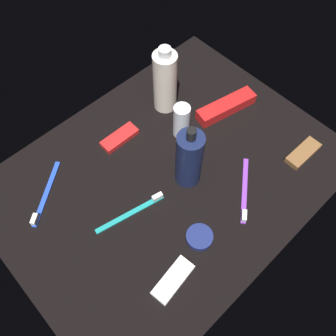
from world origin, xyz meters
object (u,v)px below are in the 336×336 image
object	(u,v)px
deodorant_stick	(181,121)
toothbrush_purple	(245,193)
toothpaste_box_red	(226,107)
bodywash_bottle	(165,81)
cream_tin_left	(199,237)
snack_bar_red	(120,138)
lotion_bottle	(189,159)
snack_bar_brown	(303,153)
snack_bar_white	(173,280)
toothbrush_blue	(45,196)
toothbrush_teal	(134,211)

from	to	relation	value
deodorant_stick	toothbrush_purple	size ratio (longest dim) A/B	0.68
toothpaste_box_red	deodorant_stick	bearing A→B (deg)	-0.07
bodywash_bottle	cream_tin_left	size ratio (longest dim) A/B	3.25
bodywash_bottle	snack_bar_red	bearing A→B (deg)	1.51
toothbrush_purple	lotion_bottle	bearing A→B (deg)	-63.03
bodywash_bottle	toothpaste_box_red	size ratio (longest dim) A/B	1.15
snack_bar_red	snack_bar_brown	xyz separation A→B (cm)	(-31.57, 36.52, 0.00)
bodywash_bottle	toothbrush_purple	world-z (taller)	bodywash_bottle
deodorant_stick	bodywash_bottle	bearing A→B (deg)	-109.87
snack_bar_red	cream_tin_left	size ratio (longest dim) A/B	1.68
lotion_bottle	toothpaste_box_red	size ratio (longest dim) A/B	1.11
snack_bar_brown	cream_tin_left	size ratio (longest dim) A/B	1.68
snack_bar_red	snack_bar_white	xyz separation A→B (cm)	(15.50, 36.76, 0.00)
lotion_bottle	toothbrush_blue	size ratio (longest dim) A/B	1.30
toothbrush_purple	snack_bar_brown	bearing A→B (deg)	171.84
snack_bar_white	deodorant_stick	bearing A→B (deg)	-144.59
bodywash_bottle	cream_tin_left	distance (cm)	41.53
lotion_bottle	toothbrush_teal	world-z (taller)	lotion_bottle
cream_tin_left	snack_bar_red	bearing A→B (deg)	-97.58
bodywash_bottle	toothbrush_teal	size ratio (longest dim) A/B	1.13
bodywash_bottle	toothbrush_blue	distance (cm)	42.36
bodywash_bottle	toothbrush_purple	bearing A→B (deg)	80.91
snack_bar_white	cream_tin_left	size ratio (longest dim) A/B	1.68
lotion_bottle	snack_bar_brown	distance (cm)	31.92
deodorant_stick	snack_bar_white	bearing A→B (deg)	43.13
toothpaste_box_red	snack_bar_red	bearing A→B (deg)	-12.49
toothbrush_blue	cream_tin_left	bearing A→B (deg)	120.94
snack_bar_white	toothbrush_teal	bearing A→B (deg)	-111.81
snack_bar_white	cream_tin_left	bearing A→B (deg)	-173.53
snack_bar_white	lotion_bottle	bearing A→B (deg)	-149.52
toothbrush_blue	cream_tin_left	world-z (taller)	toothbrush_blue
deodorant_stick	toothbrush_blue	bearing A→B (deg)	-12.96
bodywash_bottle	toothbrush_blue	xyz separation A→B (cm)	(41.43, 1.38, -8.69)
toothbrush_blue	toothpaste_box_red	distance (cm)	53.65
toothpaste_box_red	snack_bar_white	distance (cm)	49.70
toothbrush_purple	deodorant_stick	bearing A→B (deg)	-94.32
deodorant_stick	toothbrush_teal	distance (cm)	26.46
lotion_bottle	snack_bar_white	distance (cm)	27.22
lotion_bottle	snack_bar_white	bearing A→B (deg)	38.21
cream_tin_left	deodorant_stick	bearing A→B (deg)	-126.44
toothpaste_box_red	snack_bar_red	xyz separation A→B (cm)	(28.00, -12.72, -0.85)
snack_bar_white	snack_bar_brown	size ratio (longest dim) A/B	1.00
toothbrush_blue	snack_bar_red	distance (cm)	24.35
snack_bar_brown	toothpaste_box_red	bearing A→B (deg)	-80.67
lotion_bottle	deodorant_stick	world-z (taller)	lotion_bottle
toothbrush_purple	toothpaste_box_red	size ratio (longest dim) A/B	0.85
snack_bar_brown	toothbrush_blue	bearing A→B (deg)	-31.69
toothbrush_purple	cream_tin_left	size ratio (longest dim) A/B	2.40
deodorant_stick	toothbrush_teal	size ratio (longest dim) A/B	0.57
snack_bar_brown	snack_bar_white	bearing A→B (deg)	1.08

